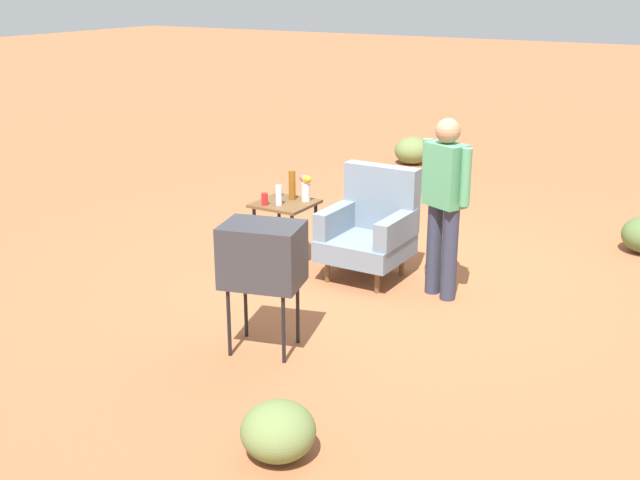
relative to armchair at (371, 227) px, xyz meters
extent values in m
plane|color=#A05B38|center=(0.22, 0.00, -0.50)|extent=(60.00, 60.00, 0.00)
cylinder|color=brown|center=(-0.27, -0.37, -0.39)|extent=(0.05, 0.05, 0.22)
cylinder|color=brown|center=(0.26, -0.37, -0.39)|extent=(0.05, 0.05, 0.22)
cylinder|color=brown|center=(-0.27, 0.17, -0.39)|extent=(0.05, 0.05, 0.22)
cylinder|color=brown|center=(0.27, 0.16, -0.39)|extent=(0.05, 0.05, 0.22)
cube|color=slate|center=(0.00, -0.10, -0.18)|extent=(0.76, 0.76, 0.20)
cube|color=slate|center=(0.00, 0.22, 0.24)|extent=(0.76, 0.16, 0.64)
cube|color=slate|center=(-0.32, -0.10, 0.05)|extent=(0.14, 0.68, 0.26)
cube|color=slate|center=(0.32, -0.10, 0.05)|extent=(0.14, 0.68, 0.26)
cylinder|color=black|center=(-1.13, -0.34, -0.19)|extent=(0.04, 0.04, 0.61)
cylinder|color=black|center=(-0.68, -0.34, -0.19)|extent=(0.04, 0.04, 0.61)
cylinder|color=black|center=(-1.13, 0.11, -0.19)|extent=(0.04, 0.04, 0.61)
cylinder|color=black|center=(-0.68, 0.11, -0.19)|extent=(0.04, 0.04, 0.61)
cube|color=brown|center=(-0.91, -0.12, 0.13)|extent=(0.56, 0.56, 0.03)
cylinder|color=black|center=(0.19, -1.64, -0.22)|extent=(0.03, 0.03, 0.55)
cylinder|color=black|center=(-0.23, -1.75, -0.22)|extent=(0.03, 0.03, 0.55)
cylinder|color=black|center=(0.29, -1.98, -0.22)|extent=(0.03, 0.03, 0.55)
cylinder|color=black|center=(-0.14, -2.10, -0.22)|extent=(0.03, 0.03, 0.55)
cube|color=#333338|center=(0.03, -1.87, 0.29)|extent=(0.69, 0.58, 0.48)
cube|color=#383D3F|center=(-0.03, -1.65, 0.29)|extent=(0.41, 0.12, 0.34)
cylinder|color=#2D3347|center=(0.70, -0.10, -0.07)|extent=(0.14, 0.14, 0.86)
cylinder|color=#2D3347|center=(0.88, -0.18, -0.07)|extent=(0.14, 0.14, 0.86)
cube|color=#4C9366|center=(0.79, -0.14, 0.64)|extent=(0.42, 0.35, 0.56)
cylinder|color=#4C9366|center=(0.57, -0.04, 0.67)|extent=(0.09, 0.09, 0.50)
cylinder|color=#4C9366|center=(1.01, -0.23, 0.67)|extent=(0.09, 0.09, 0.50)
sphere|color=#A37556|center=(0.79, -0.14, 1.03)|extent=(0.22, 0.22, 0.22)
cylinder|color=brown|center=(-0.90, 0.01, 0.30)|extent=(0.07, 0.07, 0.30)
cylinder|color=red|center=(-1.03, -0.30, 0.21)|extent=(0.07, 0.07, 0.12)
cylinder|color=blue|center=(-1.09, 0.04, 0.21)|extent=(0.07, 0.07, 0.12)
cylinder|color=silver|center=(-0.91, -0.23, 0.25)|extent=(0.06, 0.06, 0.20)
cylinder|color=silver|center=(-0.75, 0.03, 0.24)|extent=(0.09, 0.09, 0.18)
sphere|color=yellow|center=(-0.75, 0.03, 0.38)|extent=(0.07, 0.07, 0.07)
sphere|color=#E04C66|center=(-0.79, 0.04, 0.38)|extent=(0.07, 0.07, 0.07)
sphere|color=orange|center=(-0.72, 0.02, 0.38)|extent=(0.07, 0.07, 0.07)
ellipsoid|color=olive|center=(-1.65, 4.66, -0.29)|extent=(0.55, 0.55, 0.42)
ellipsoid|color=olive|center=(0.94, -3.05, -0.32)|extent=(0.46, 0.46, 0.36)
camera|label=1|loc=(3.28, -6.51, 2.30)|focal=44.43mm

